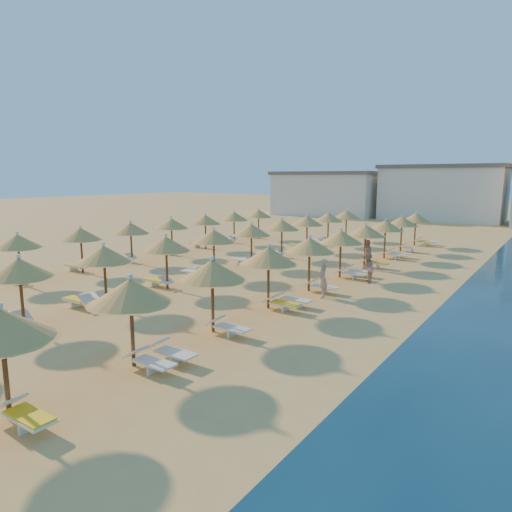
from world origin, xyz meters
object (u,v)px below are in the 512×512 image
Objects in this scene: parasol_row_west at (214,237)px; beachgoer_c at (367,255)px; beachgoer_b at (368,268)px; beachgoer_a at (323,278)px; parasol_row_east at (310,246)px.

parasol_row_west reaches higher than beachgoer_c.
beachgoer_b is 4.24m from beachgoer_a.
parasol_row_east is 1.97m from beachgoer_a.
parasol_row_west is 7.55m from beachgoer_a.
parasol_row_west is 8.84m from beachgoer_b.
parasol_row_east is 4.11m from beachgoer_b.
beachgoer_c is at bearing 170.25° from beachgoer_b.
beachgoer_a is (7.38, -0.82, -1.37)m from parasol_row_west.
beachgoer_c is 1.00× the size of beachgoer_a.
beachgoer_b is 0.88× the size of beachgoer_c.
beachgoer_a is (1.16, -0.82, -1.37)m from parasol_row_east.
parasol_row_east is at bearing -44.25° from beachgoer_c.
parasol_row_east is 6.22m from parasol_row_west.
parasol_row_east is 21.62× the size of beachgoer_a.
parasol_row_west reaches higher than beachgoer_b.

